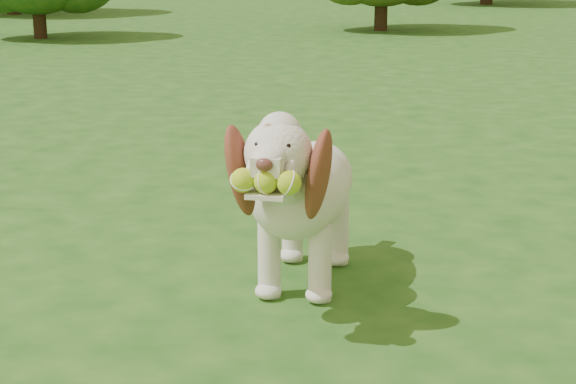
# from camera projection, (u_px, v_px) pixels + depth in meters

# --- Properties ---
(ground) EXTENTS (80.00, 80.00, 0.00)m
(ground) POSITION_uv_depth(u_px,v_px,m) (408.00, 262.00, 3.55)
(ground) COLOR #194413
(ground) RESTS_ON ground
(dog) EXTENTS (0.36, 1.03, 0.67)m
(dog) POSITION_uv_depth(u_px,v_px,m) (301.00, 187.00, 3.21)
(dog) COLOR silver
(dog) RESTS_ON ground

